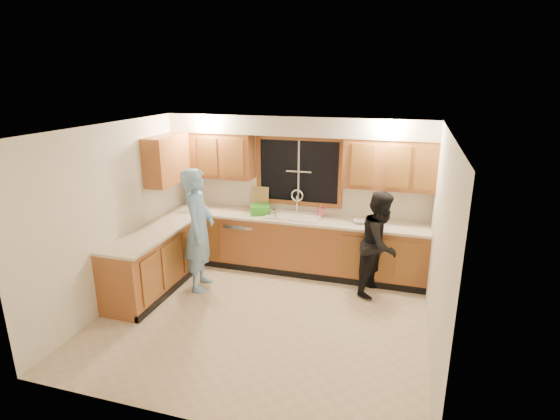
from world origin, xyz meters
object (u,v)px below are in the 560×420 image
Objects in this scene: sink at (294,220)px; woman at (381,243)px; soap_bottle at (321,210)px; man at (199,230)px; knife_block at (196,199)px; dishwasher at (245,241)px; dish_crate at (260,209)px; stove at (132,277)px; bowl at (360,222)px.

sink is 0.56× the size of woman.
man is at bearing -143.74° from soap_bottle.
man is at bearing -57.95° from knife_block.
sink is 1.47m from woman.
knife_block reaches higher than dishwasher.
sink reaches higher than dish_crate.
stove is (-0.95, -1.81, 0.04)m from dishwasher.
dishwasher is 0.45× the size of man.
man reaches higher than dishwasher.
dish_crate reaches higher than bowl.
soap_bottle is (0.40, 0.15, 0.16)m from sink.
dishwasher is 2.65× the size of dish_crate.
woman is 7.61× the size of bowl.
man is (-1.18, -1.01, 0.05)m from sink.
sink is 0.59m from dish_crate.
man is 9.05× the size of bowl.
man is 8.93× the size of soap_bottle.
dish_crate is (0.27, 0.01, 0.58)m from dishwasher.
soap_bottle reaches higher than dishwasher.
soap_bottle is at bearing 41.89° from stove.
woman is at bearing -7.13° from knife_block.
knife_block is 1.00× the size of soap_bottle.
sink is 1.05× the size of dishwasher.
bowl is (2.23, 0.98, 0.03)m from man.
man is 8.94× the size of knife_block.
knife_block is 2.89m from bowl.
bowl is (2.85, 1.79, 0.49)m from stove.
knife_block is at bearing 179.48° from soap_bottle.
knife_block is at bearing 171.98° from dish_crate.
man is 1.19× the size of woman.
woman is 7.52× the size of soap_bottle.
sink reaches higher than stove.
knife_block reaches higher than bowl.
dishwasher is 1.40m from soap_bottle.
sink is 2.60m from stove.
stove is 4.38× the size of soap_bottle.
woman is (1.40, -0.42, -0.09)m from sink.
stove is 4.38× the size of knife_block.
sink is at bearing 94.34° from woman.
man is 1.35m from knife_block.
man reaches higher than dish_crate.
knife_block and soap_bottle have the same top height.
knife_block is (-3.23, 0.59, 0.25)m from woman.
soap_bottle is (1.58, 1.16, 0.10)m from man.
knife_block is (-0.02, 2.00, 0.57)m from stove.
man reaches higher than bowl.
dishwasher is at bearing -177.97° from dish_crate.
woman is at bearing -89.06° from man.
sink is at bearing 178.35° from bowl.
bowl is at bearing 63.11° from woman.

